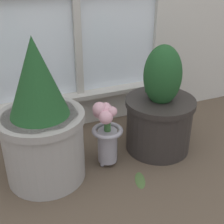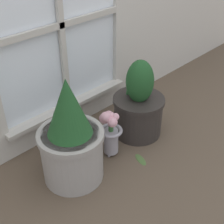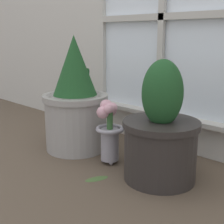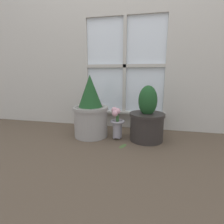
{
  "view_description": "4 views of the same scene",
  "coord_description": "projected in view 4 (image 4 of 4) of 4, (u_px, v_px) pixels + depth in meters",
  "views": [
    {
      "loc": [
        -0.43,
        -0.97,
        0.9
      ],
      "look_at": [
        0.04,
        0.18,
        0.25
      ],
      "focal_mm": 50.0,
      "sensor_mm": 36.0,
      "label": 1
    },
    {
      "loc": [
        -1.04,
        -0.9,
        1.31
      ],
      "look_at": [
        0.02,
        0.15,
        0.3
      ],
      "focal_mm": 50.0,
      "sensor_mm": 36.0,
      "label": 2
    },
    {
      "loc": [
        1.02,
        -0.9,
        0.63
      ],
      "look_at": [
        0.02,
        0.13,
        0.27
      ],
      "focal_mm": 50.0,
      "sensor_mm": 36.0,
      "label": 3
    },
    {
      "loc": [
        0.31,
        -1.47,
        0.64
      ],
      "look_at": [
        -0.05,
        0.14,
        0.27
      ],
      "focal_mm": 28.0,
      "sensor_mm": 36.0,
      "label": 4
    }
  ],
  "objects": [
    {
      "name": "ground_plane",
      "position": [
        114.0,
        144.0,
        1.61
      ],
      "size": [
        10.0,
        10.0,
        0.0
      ],
      "primitive_type": "plane",
      "color": "brown"
    },
    {
      "name": "wall_with_window",
      "position": [
        126.0,
        12.0,
        1.87
      ],
      "size": [
        4.4,
        0.1,
        2.5
      ],
      "color": "beige",
      "rests_on": "ground_plane"
    },
    {
      "name": "flower_vase",
      "position": [
        117.0,
        121.0,
        1.71
      ],
      "size": [
        0.14,
        0.14,
        0.32
      ],
      "color": "#99939E",
      "rests_on": "ground_plane"
    },
    {
      "name": "potted_plant_right",
      "position": [
        147.0,
        120.0,
        1.67
      ],
      "size": [
        0.33,
        0.33,
        0.53
      ],
      "color": "#2D2826",
      "rests_on": "ground_plane"
    },
    {
      "name": "fallen_leaf",
      "position": [
        123.0,
        146.0,
        1.56
      ],
      "size": [
        0.08,
        0.12,
        0.01
      ],
      "color": "#476633",
      "rests_on": "ground_plane"
    },
    {
      "name": "potted_plant_left",
      "position": [
        91.0,
        111.0,
        1.77
      ],
      "size": [
        0.36,
        0.36,
        0.63
      ],
      "color": "#9E9993",
      "rests_on": "ground_plane"
    }
  ]
}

